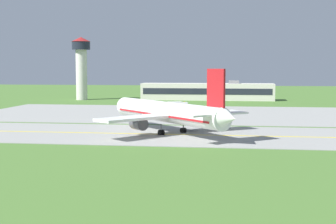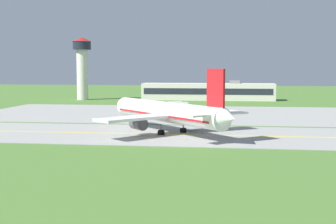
# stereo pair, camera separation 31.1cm
# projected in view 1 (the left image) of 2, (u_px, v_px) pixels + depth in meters

# --- Properties ---
(ground_plane) EXTENTS (500.00, 500.00, 0.00)m
(ground_plane) POSITION_uv_depth(u_px,v_px,m) (174.00, 135.00, 91.54)
(ground_plane) COLOR #47702D
(taxiway_strip) EXTENTS (240.00, 28.00, 0.10)m
(taxiway_strip) POSITION_uv_depth(u_px,v_px,m) (174.00, 135.00, 91.54)
(taxiway_strip) COLOR gray
(taxiway_strip) RESTS_ON ground
(apron_pad) EXTENTS (140.00, 52.00, 0.10)m
(apron_pad) POSITION_uv_depth(u_px,v_px,m) (229.00, 114.00, 131.61)
(apron_pad) COLOR gray
(apron_pad) RESTS_ON ground
(taxiway_centreline) EXTENTS (220.00, 0.60, 0.01)m
(taxiway_centreline) POSITION_uv_depth(u_px,v_px,m) (174.00, 134.00, 91.53)
(taxiway_centreline) COLOR yellow
(taxiway_centreline) RESTS_ON taxiway_strip
(airplane_lead) EXTENTS (30.09, 32.28, 12.70)m
(airplane_lead) POSITION_uv_depth(u_px,v_px,m) (168.00, 112.00, 93.29)
(airplane_lead) COLOR white
(airplane_lead) RESTS_ON ground
(service_truck_baggage) EXTENTS (6.28, 4.51, 2.65)m
(service_truck_baggage) POSITION_uv_depth(u_px,v_px,m) (141.00, 105.00, 144.90)
(service_truck_baggage) COLOR #264CA5
(service_truck_baggage) RESTS_ON ground
(service_truck_fuel) EXTENTS (6.33, 3.65, 2.60)m
(service_truck_fuel) POSITION_uv_depth(u_px,v_px,m) (177.00, 105.00, 144.23)
(service_truck_fuel) COLOR silver
(service_truck_fuel) RESTS_ON ground
(terminal_building) EXTENTS (52.17, 9.54, 7.77)m
(terminal_building) POSITION_uv_depth(u_px,v_px,m) (207.00, 92.00, 189.28)
(terminal_building) COLOR beige
(terminal_building) RESTS_ON ground
(control_tower) EXTENTS (7.60, 7.60, 24.87)m
(control_tower) POSITION_uv_depth(u_px,v_px,m) (81.00, 62.00, 189.43)
(control_tower) COLOR silver
(control_tower) RESTS_ON ground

